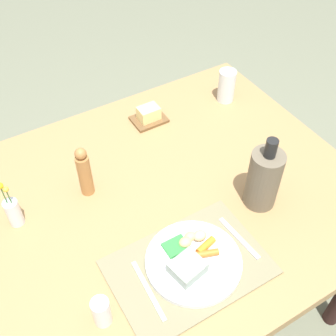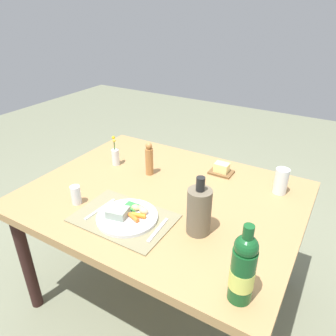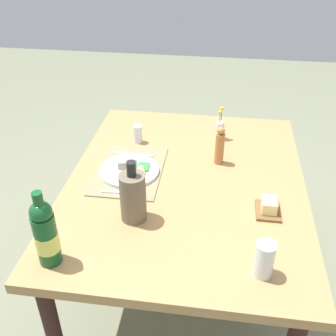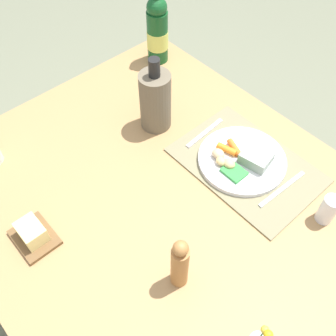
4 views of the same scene
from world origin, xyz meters
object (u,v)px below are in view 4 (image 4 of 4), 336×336
wine_bottle (157,31)px  dining_table (174,218)px  salt_shaker (328,210)px  dinner_plate (242,159)px  knife (205,133)px  cooler_bottle (155,100)px  fork (282,189)px  butter_dish (33,234)px  pepper_mill (180,264)px

wine_bottle → dining_table: bearing=142.8°
salt_shaker → dinner_plate: bearing=4.1°
knife → salt_shaker: 0.46m
cooler_bottle → wine_bottle: wine_bottle is taller
dining_table → fork: size_ratio=6.99×
dinner_plate → wine_bottle: 0.61m
salt_shaker → butter_dish: bearing=52.6°
dining_table → dinner_plate: size_ratio=4.93×
pepper_mill → butter_dish: (0.35, 0.22, -0.07)m
butter_dish → wine_bottle: bearing=-64.0°
dinner_plate → wine_bottle: wine_bottle is taller
knife → butter_dish: bearing=82.6°
fork → cooler_bottle: 0.49m
knife → salt_shaker: salt_shaker is taller
dinner_plate → wine_bottle: bearing=-14.9°
butter_dish → salt_shaker: salt_shaker is taller
dinner_plate → dining_table: bearing=84.2°
dinner_plate → pepper_mill: size_ratio=1.43×
dining_table → salt_shaker: bearing=-137.8°
fork → salt_shaker: bearing=-173.0°
knife → cooler_bottle: cooler_bottle is taller
cooler_bottle → knife: bearing=-149.1°
cooler_bottle → fork: bearing=-168.1°
knife → pepper_mill: 0.52m
fork → knife: same height
fork → wine_bottle: (0.74, -0.14, 0.12)m
salt_shaker → fork: bearing=4.1°
pepper_mill → cooler_bottle: cooler_bottle is taller
dining_table → cooler_bottle: cooler_bottle is taller
dinner_plate → butter_dish: (0.20, 0.63, 0.01)m
knife → cooler_bottle: size_ratio=0.65×
pepper_mill → butter_dish: bearing=31.6°
knife → dinner_plate: bearing=175.5°
knife → wine_bottle: bearing=-24.3°
dinner_plate → fork: bearing=-175.8°
butter_dish → cooler_bottle: size_ratio=0.49×
butter_dish → salt_shaker: 0.81m
dining_table → wine_bottle: (0.56, -0.42, 0.20)m
dinner_plate → knife: (0.17, -0.00, -0.01)m
dining_table → wine_bottle: wine_bottle is taller
pepper_mill → wine_bottle: 0.93m
dining_table → salt_shaker: 0.45m
fork → pepper_mill: bearing=92.5°
dining_table → dinner_plate: 0.28m
knife → butter_dish: butter_dish is taller
dinner_plate → knife: 0.17m
butter_dish → dinner_plate: bearing=-108.0°
wine_bottle → salt_shaker: bearing=171.2°
dining_table → cooler_bottle: size_ratio=5.14×
salt_shaker → wine_bottle: (0.88, -0.13, 0.08)m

